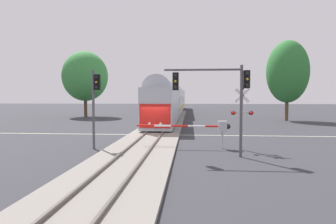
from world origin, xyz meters
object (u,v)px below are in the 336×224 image
Objects in this scene: crossing_signal_mast at (242,111)px; maple_right_background at (287,72)px; pine_left_background at (85,76)px; crossing_gate_near at (211,127)px; traffic_signal_median at (95,96)px; traffic_signal_near_right at (219,88)px; commuter_train at (173,100)px.

crossing_signal_mast is 0.36× the size of maple_right_background.
crossing_signal_mast is at bearing -53.96° from pine_left_background.
traffic_signal_median is at bearing -173.60° from crossing_gate_near.
crossing_signal_mast is at bearing 52.20° from traffic_signal_near_right.
traffic_signal_median is (-3.01, -34.97, 0.70)m from commuter_train.
pine_left_background is (-31.20, 5.73, -0.07)m from maple_right_background.
pine_left_background is at bearing -158.01° from commuter_train.
traffic_signal_near_right is at bearing -127.80° from crossing_signal_mast.
commuter_train reaches higher than crossing_signal_mast.
commuter_train is 35.19m from crossing_signal_mast.
maple_right_background is (12.00, 25.19, 2.99)m from traffic_signal_near_right.
traffic_signal_near_right is 28.06m from maple_right_background.
pine_left_background is (-14.54, -5.87, 4.08)m from commuter_train.
crossing_gate_near is at bearing -56.07° from pine_left_background.
crossing_signal_mast is 3.11m from traffic_signal_near_right.
crossing_gate_near is 3.66m from traffic_signal_near_right.
traffic_signal_near_right is at bearing -82.77° from commuter_train.
pine_left_background is at bearing 123.93° from crossing_gate_near.
traffic_signal_near_right is 0.46× the size of maple_right_background.
traffic_signal_median is 0.47× the size of pine_left_background.
crossing_signal_mast is at bearing -14.21° from crossing_gate_near.
maple_right_background reaches higher than pine_left_background.
commuter_train is 5.32× the size of maple_right_background.
commuter_train is 5.44× the size of pine_left_background.
pine_left_background is at bearing 111.62° from traffic_signal_median.
traffic_signal_median is 0.99× the size of traffic_signal_near_right.
maple_right_background is (16.67, -11.60, 4.14)m from commuter_train.
traffic_signal_median is at bearing -94.91° from commuter_train.
traffic_signal_median reaches higher than crossing_gate_near.
traffic_signal_median is 31.48m from pine_left_background.
crossing_gate_near is at bearing -118.43° from maple_right_background.
traffic_signal_median is at bearing -177.81° from crossing_signal_mast.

